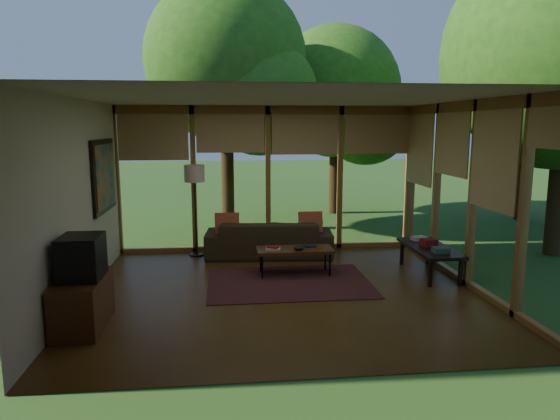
{
  "coord_description": "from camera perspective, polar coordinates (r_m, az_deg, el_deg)",
  "views": [
    {
      "loc": [
        -0.79,
        -6.77,
        2.34
      ],
      "look_at": [
        0.03,
        0.7,
        1.07
      ],
      "focal_mm": 32.0,
      "sensor_mm": 36.0,
      "label": 1
    }
  ],
  "objects": [
    {
      "name": "wall_painting",
      "position": [
        8.43,
        -19.46,
        3.7
      ],
      "size": [
        0.06,
        1.35,
        1.15
      ],
      "color": "black",
      "rests_on": "wall_left"
    },
    {
      "name": "ct_book_lower",
      "position": [
        7.8,
        -0.8,
        -4.46
      ],
      "size": [
        0.25,
        0.2,
        0.03
      ],
      "primitive_type": "cube",
      "rotation": [
        0.0,
        0.0,
        -0.16
      ],
      "color": "beige",
      "rests_on": "coffee_table"
    },
    {
      "name": "floor",
      "position": [
        7.2,
        0.37,
        -9.32
      ],
      "size": [
        5.5,
        5.5,
        0.0
      ],
      "primitive_type": "plane",
      "color": "#573816",
      "rests_on": "ground"
    },
    {
      "name": "pillow_right",
      "position": [
        9.02,
        3.5,
        -1.58
      ],
      "size": [
        0.42,
        0.22,
        0.44
      ],
      "primitive_type": "cube",
      "rotation": [
        -0.21,
        0.0,
        0.0
      ],
      "color": "maroon",
      "rests_on": "sofa"
    },
    {
      "name": "pillow_left",
      "position": [
        8.89,
        -6.07,
        -1.76
      ],
      "size": [
        0.43,
        0.23,
        0.45
      ],
      "primitive_type": "cube",
      "rotation": [
        -0.21,
        0.0,
        0.0
      ],
      "color": "maroon",
      "rests_on": "sofa"
    },
    {
      "name": "floor_lamp",
      "position": [
        9.02,
        -9.75,
        3.54
      ],
      "size": [
        0.36,
        0.36,
        1.65
      ],
      "color": "black",
      "rests_on": "floor"
    },
    {
      "name": "ct_bowl",
      "position": [
        7.79,
        2.17,
        -4.33
      ],
      "size": [
        0.16,
        0.16,
        0.07
      ],
      "primitive_type": "ellipsoid",
      "color": "black",
      "rests_on": "coffee_table"
    },
    {
      "name": "ct_book_upper",
      "position": [
        7.79,
        -0.8,
        -4.26
      ],
      "size": [
        0.21,
        0.19,
        0.03
      ],
      "primitive_type": "cube",
      "rotation": [
        0.0,
        0.0,
        -0.41
      ],
      "color": "maroon",
      "rests_on": "coffee_table"
    },
    {
      "name": "window_wall_right",
      "position": [
        7.7,
        21.17,
        1.59
      ],
      "size": [
        0.12,
        5.0,
        2.7
      ],
      "primitive_type": "cube",
      "color": "olive",
      "rests_on": "ground"
    },
    {
      "name": "television",
      "position": [
        6.17,
        -21.75,
        -5.02
      ],
      "size": [
        0.45,
        0.55,
        0.5
      ],
      "primitive_type": "cube",
      "color": "black",
      "rests_on": "media_cabinet"
    },
    {
      "name": "tree_far",
      "position": [
        13.7,
        25.59,
        11.65
      ],
      "size": [
        2.91,
        2.91,
        4.51
      ],
      "color": "#352513",
      "rests_on": "ground"
    },
    {
      "name": "side_console",
      "position": [
        8.25,
        16.74,
        -4.32
      ],
      "size": [
        0.6,
        1.4,
        0.46
      ],
      "color": "black",
      "rests_on": "floor"
    },
    {
      "name": "rug",
      "position": [
        7.59,
        1.04,
        -8.28
      ],
      "size": [
        2.42,
        1.72,
        0.01
      ],
      "primitive_type": "cube",
      "color": "maroon",
      "rests_on": "floor"
    },
    {
      "name": "console_book_c",
      "position": [
        8.63,
        15.61,
        -3.13
      ],
      "size": [
        0.27,
        0.23,
        0.06
      ],
      "primitive_type": "cube",
      "rotation": [
        0.0,
        0.0,
        0.32
      ],
      "color": "beige",
      "rests_on": "side_console"
    },
    {
      "name": "sofa",
      "position": [
        9.03,
        -1.27,
        -3.25
      ],
      "size": [
        2.32,
        1.06,
        0.66
      ],
      "primitive_type": "imported",
      "rotation": [
        0.0,
        0.0,
        3.06
      ],
      "color": "#362C1B",
      "rests_on": "floor"
    },
    {
      "name": "tree_ne",
      "position": [
        13.61,
        6.33,
        13.24
      ],
      "size": [
        3.44,
        3.44,
        4.95
      ],
      "color": "#352513",
      "rests_on": "ground"
    },
    {
      "name": "tree_nw",
      "position": [
        11.37,
        -6.23,
        16.55
      ],
      "size": [
        3.52,
        3.52,
        5.5
      ],
      "color": "#352513",
      "rests_on": "ground"
    },
    {
      "name": "exterior_lawn",
      "position": [
        17.34,
        24.27,
        0.97
      ],
      "size": [
        40.0,
        40.0,
        0.0
      ],
      "primitive_type": "plane",
      "color": "#2D5821",
      "rests_on": "ground"
    },
    {
      "name": "console_book_a",
      "position": [
        7.87,
        17.9,
        -4.39
      ],
      "size": [
        0.23,
        0.17,
        0.08
      ],
      "primitive_type": "cube",
      "rotation": [
        0.0,
        0.0,
        0.01
      ],
      "color": "#345C49",
      "rests_on": "side_console"
    },
    {
      "name": "coffee_table",
      "position": [
        7.9,
        1.7,
        -4.66
      ],
      "size": [
        1.2,
        0.5,
        0.43
      ],
      "color": "#532C16",
      "rests_on": "floor"
    },
    {
      "name": "window_wall_back",
      "position": [
        9.35,
        -1.39,
        3.55
      ],
      "size": [
        5.5,
        0.12,
        2.7
      ],
      "primitive_type": "cube",
      "color": "olive",
      "rests_on": "ground"
    },
    {
      "name": "ceiling",
      "position": [
        6.82,
        0.4,
        12.66
      ],
      "size": [
        5.5,
        5.5,
        0.0
      ],
      "primitive_type": "plane",
      "rotation": [
        3.14,
        0.0,
        0.0
      ],
      "color": "silver",
      "rests_on": "ground"
    },
    {
      "name": "console_book_b",
      "position": [
        8.27,
        16.64,
        -3.58
      ],
      "size": [
        0.27,
        0.21,
        0.11
      ],
      "primitive_type": "cube",
      "rotation": [
        0.0,
        0.0,
        0.2
      ],
      "color": "maroon",
      "rests_on": "side_console"
    },
    {
      "name": "ct_book_side",
      "position": [
        8.0,
        3.4,
        -4.13
      ],
      "size": [
        0.21,
        0.18,
        0.03
      ],
      "primitive_type": "cube",
      "rotation": [
        0.0,
        0.0,
        0.27
      ],
      "color": "black",
      "rests_on": "coffee_table"
    },
    {
      "name": "wall_left",
      "position": [
        7.12,
        -22.19,
        0.92
      ],
      "size": [
        0.04,
        5.0,
        2.7
      ],
      "primitive_type": "cube",
      "color": "beige",
      "rests_on": "ground"
    },
    {
      "name": "media_cabinet",
      "position": [
        6.33,
        -21.61,
        -9.85
      ],
      "size": [
        0.5,
        1.0,
        0.6
      ],
      "primitive_type": "cube",
      "color": "#532C16",
      "rests_on": "floor"
    },
    {
      "name": "wall_front",
      "position": [
        4.45,
        4.11,
        -3.22
      ],
      "size": [
        5.5,
        0.04,
        2.7
      ],
      "primitive_type": "cube",
      "color": "beige",
      "rests_on": "ground"
    }
  ]
}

